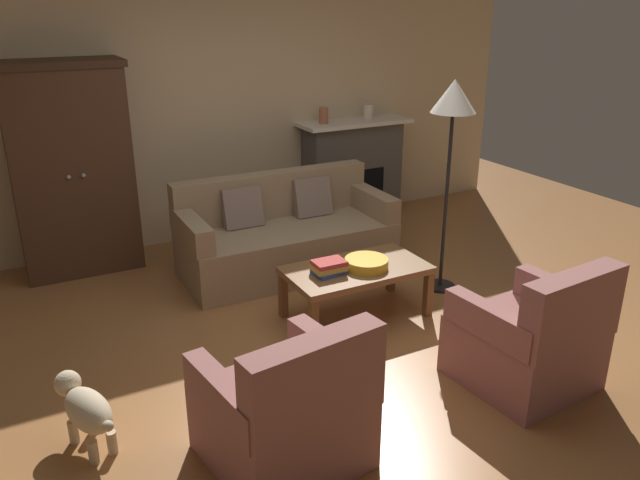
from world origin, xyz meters
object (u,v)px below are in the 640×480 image
couch (285,237)px  mantel_vase_cream (368,112)px  coffee_table (356,273)px  fireplace (352,169)px  fruit_bowl (366,263)px  armchair_near_left (287,413)px  mantel_vase_terracotta (323,116)px  floor_lamp (453,110)px  dog (86,408)px  book_stack (329,267)px  armchair_near_right (530,341)px  armoire (72,169)px

couch → mantel_vase_cream: mantel_vase_cream is taller
coffee_table → mantel_vase_cream: mantel_vase_cream is taller
fireplace → fruit_bowl: 2.42m
fireplace → coffee_table: size_ratio=1.15×
couch → fireplace: bearing=37.2°
armchair_near_left → mantel_vase_terracotta: bearing=58.9°
coffee_table → mantel_vase_cream: (1.38, 2.08, 0.83)m
floor_lamp → dog: (-3.05, -0.74, -1.30)m
book_stack → fruit_bowl: bearing=-5.3°
armchair_near_left → floor_lamp: bearing=33.2°
fruit_bowl → dog: bearing=-164.8°
couch → dog: bearing=-139.3°
coffee_table → armchair_near_left: bearing=-133.1°
book_stack → mantel_vase_terracotta: size_ratio=1.56×
fireplace → armchair_near_left: 4.16m
mantel_vase_cream → armchair_near_right: size_ratio=0.18×
armoire → coffee_table: armoire is taller
armoire → fruit_bowl: size_ratio=5.60×
dog → couch: bearing=40.7°
armoire → armchair_near_left: (0.54, -3.30, -0.63)m
fireplace → dog: (-3.33, -2.73, -0.32)m
armoire → mantel_vase_cream: size_ratio=11.76×
coffee_table → fruit_bowl: fruit_bowl is taller
armoire → floor_lamp: 3.34m
armchair_near_left → dog: (-0.92, 0.65, -0.07)m
book_stack → dog: 1.99m
fireplace → armoire: 2.98m
mantel_vase_cream → floor_lamp: 2.06m
coffee_table → mantel_vase_terracotta: (0.82, 2.08, 0.84)m
fruit_bowl → armoire: bearing=131.4°
fruit_bowl → armchair_near_right: size_ratio=0.38×
armoire → mantel_vase_cream: bearing=1.1°
fruit_bowl → mantel_vase_terracotta: (0.76, 2.12, 0.75)m
couch → armchair_near_right: armchair_near_right is taller
floor_lamp → book_stack: bearing=-174.4°
floor_lamp → fruit_bowl: bearing=-170.4°
book_stack → couch: bearing=82.3°
couch → coffee_table: (0.10, -1.11, 0.05)m
mantel_vase_cream → couch: bearing=-146.8°
armoire → mantel_vase_cream: 3.14m
dog → fruit_bowl: bearing=15.2°
couch → dog: couch is taller
fruit_bowl → floor_lamp: 1.39m
armchair_near_left → floor_lamp: 2.82m
coffee_table → floor_lamp: (0.92, 0.10, 1.18)m
coffee_table → armchair_near_right: size_ratio=1.25×
floor_lamp → armoire: bearing=144.4°
book_stack → mantel_vase_cream: mantel_vase_cream is taller
floor_lamp → dog: bearing=-166.4°
couch → book_stack: 1.14m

